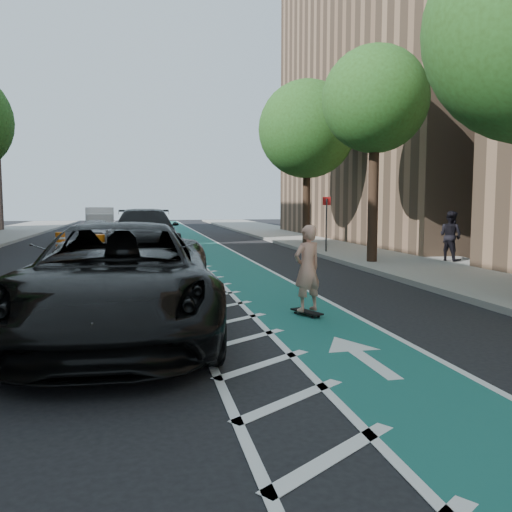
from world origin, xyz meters
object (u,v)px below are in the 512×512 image
object	(u,v)px
suv_near	(120,279)
suv_far	(144,233)
skateboarder	(307,268)
barrel_a	(65,266)

from	to	relation	value
suv_near	suv_far	world-z (taller)	suv_far
skateboarder	barrel_a	distance (m)	8.44
suv_near	suv_far	size ratio (longest dim) A/B	1.01
suv_far	barrel_a	xyz separation A→B (m)	(-2.33, -6.43, -0.59)
suv_near	barrel_a	bearing A→B (deg)	107.47
suv_near	skateboarder	bearing A→B (deg)	16.11
skateboarder	suv_near	bearing A→B (deg)	-9.44
suv_near	suv_far	distance (m)	13.71
skateboarder	suv_far	xyz separation A→B (m)	(-3.06, 12.90, 0.03)
skateboarder	suv_near	distance (m)	3.64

